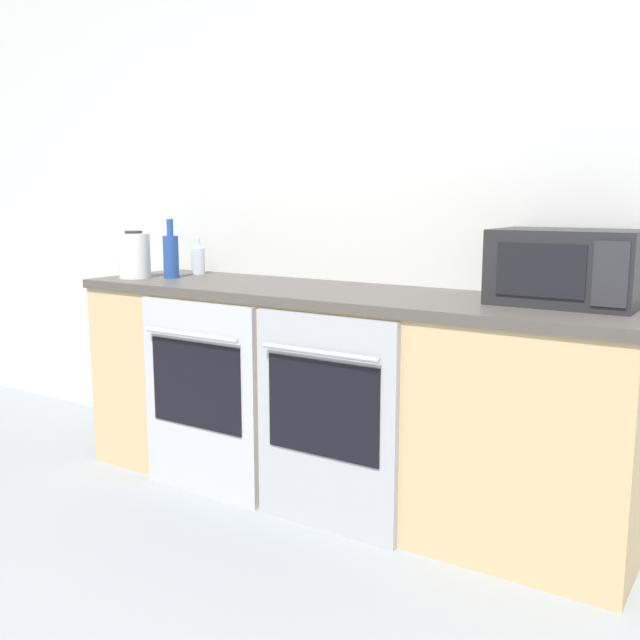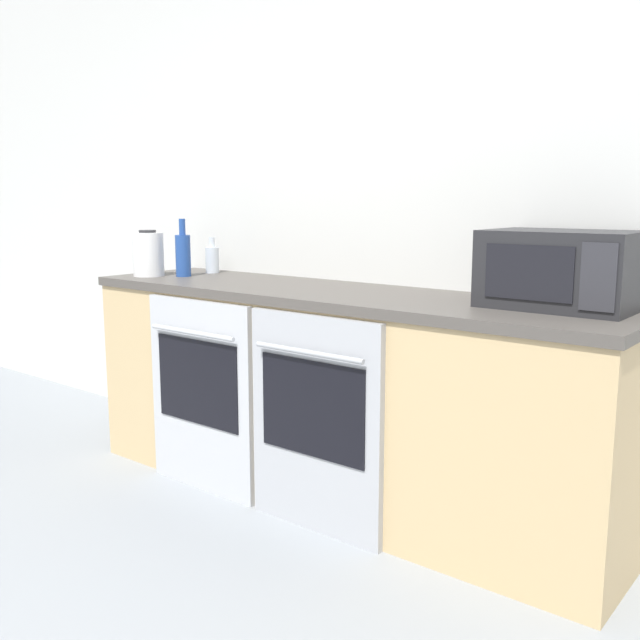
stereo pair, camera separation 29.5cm
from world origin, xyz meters
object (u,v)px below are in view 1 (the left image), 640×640
(oven_left, at_px, (199,398))
(bottle_clear, at_px, (198,260))
(bottle_blue, at_px, (171,255))
(oven_right, at_px, (324,423))
(microwave, at_px, (567,267))
(kettle, at_px, (134,255))

(oven_left, height_order, bottle_clear, bottle_clear)
(bottle_clear, height_order, bottle_blue, bottle_blue)
(oven_left, relative_size, bottle_blue, 3.01)
(oven_left, xyz_separation_m, oven_right, (0.64, 0.00, 0.00))
(microwave, xyz_separation_m, bottle_clear, (-1.84, 0.07, -0.06))
(bottle_blue, bearing_deg, oven_left, -34.24)
(bottle_blue, height_order, kettle, bottle_blue)
(oven_left, distance_m, microwave, 1.58)
(microwave, distance_m, kettle, 1.98)
(bottle_blue, bearing_deg, oven_right, -14.99)
(oven_left, bearing_deg, oven_right, 0.00)
(oven_left, xyz_separation_m, bottle_blue, (-0.42, 0.28, 0.58))
(bottle_clear, bearing_deg, oven_right, -24.54)
(oven_left, xyz_separation_m, kettle, (-0.56, 0.19, 0.57))
(bottle_clear, xyz_separation_m, kettle, (-0.13, -0.30, 0.04))
(oven_left, relative_size, oven_right, 1.00)
(microwave, height_order, bottle_blue, bottle_blue)
(oven_left, height_order, kettle, kettle)
(oven_left, bearing_deg, kettle, 161.54)
(bottle_clear, bearing_deg, oven_left, -48.55)
(bottle_clear, bearing_deg, kettle, -113.27)
(oven_right, bearing_deg, oven_left, 180.00)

